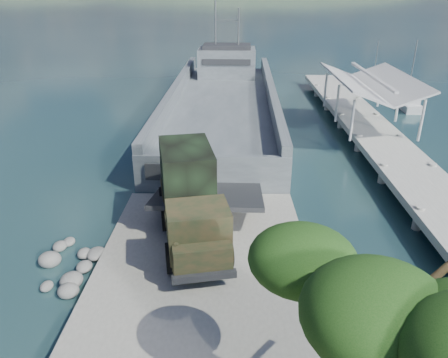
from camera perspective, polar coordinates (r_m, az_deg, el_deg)
ground at (r=20.86m, az=-2.55°, el=-12.05°), size 1400.00×1400.00×0.00m
boat_ramp at (r=19.91m, az=-2.71°, el=-13.19°), size 10.00×18.00×0.50m
shoreline_rocks at (r=22.44m, az=-18.78°, el=-10.58°), size 3.20×5.60×0.90m
pier at (r=38.96m, az=18.52°, el=7.17°), size 6.40×44.00×6.10m
landing_craft at (r=42.78m, az=-0.14°, el=9.02°), size 10.86×39.10×11.53m
military_truck at (r=21.90m, az=-4.43°, el=-2.30°), size 4.37×9.27×4.14m
soldier at (r=18.92m, az=-6.07°, el=-11.40°), size 0.75×0.66×1.73m
sailboat_near at (r=50.94m, az=22.75°, el=9.02°), size 1.99×5.94×7.14m
sailboat_far at (r=60.36m, az=18.88°, el=11.72°), size 1.62×4.79×5.76m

